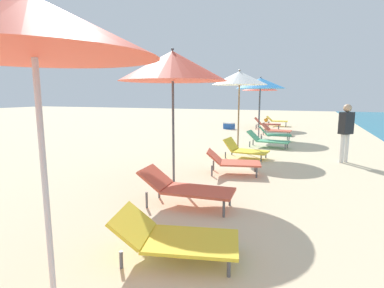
{
  "coord_description": "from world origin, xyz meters",
  "views": [
    {
      "loc": [
        1.57,
        1.85,
        1.85
      ],
      "look_at": [
        -0.66,
        7.61,
        0.84
      ],
      "focal_mm": 28.09,
      "sensor_mm": 36.0,
      "label": 1
    }
  ],
  "objects": [
    {
      "name": "umbrella_fifth",
      "position": [
        -0.45,
        15.42,
        2.36
      ],
      "size": [
        2.19,
        2.19,
        2.65
      ],
      "color": "#4C4C51",
      "rests_on": "ground"
    },
    {
      "name": "lounger_third_shoreside",
      "position": [
        -0.04,
        8.66,
        0.3
      ],
      "size": [
        1.36,
        0.9,
        0.57
      ],
      "rotation": [
        0.0,
        0.0,
        0.23
      ],
      "color": "#D8593F",
      "rests_on": "ground"
    },
    {
      "name": "beach_ball",
      "position": [
        -1.14,
        23.25,
        0.15
      ],
      "size": [
        0.3,
        0.3,
        0.3
      ],
      "primitive_type": "sphere",
      "color": "orange",
      "rests_on": "ground"
    },
    {
      "name": "lounger_fifth_shoreside",
      "position": [
        0.19,
        16.35,
        0.25
      ],
      "size": [
        1.38,
        0.76,
        0.54
      ],
      "rotation": [
        0.0,
        0.0,
        -0.07
      ],
      "color": "#D8593F",
      "rests_on": "ground"
    },
    {
      "name": "umbrella_third",
      "position": [
        -1.06,
        7.57,
        2.43
      ],
      "size": [
        2.22,
        2.22,
        2.79
      ],
      "color": "#4C4C51",
      "rests_on": "ground"
    },
    {
      "name": "lounger_fourth_inland",
      "position": [
        -0.12,
        10.57,
        0.26
      ],
      "size": [
        1.3,
        0.79,
        0.57
      ],
      "rotation": [
        0.0,
        0.0,
        -0.1
      ],
      "color": "yellow",
      "rests_on": "ground"
    },
    {
      "name": "cooler_box",
      "position": [
        -2.47,
        18.01,
        0.18
      ],
      "size": [
        0.66,
        0.54,
        0.35
      ],
      "color": "#2659B2",
      "rests_on": "ground"
    },
    {
      "name": "lounger_farthest_inland",
      "position": [
        -0.51,
        18.59,
        0.33
      ],
      "size": [
        1.43,
        0.76,
        0.64
      ],
      "rotation": [
        0.0,
        0.0,
        0.06
      ],
      "color": "#D8593F",
      "rests_on": "ground"
    },
    {
      "name": "lounger_farthest_shoreside",
      "position": [
        -0.18,
        20.59,
        0.33
      ],
      "size": [
        1.28,
        0.72,
        0.6
      ],
      "rotation": [
        0.0,
        0.0,
        0.05
      ],
      "color": "yellow",
      "rests_on": "ground"
    },
    {
      "name": "umbrella_farthest",
      "position": [
        -1.1,
        19.59,
        2.32
      ],
      "size": [
        2.02,
        2.02,
        2.6
      ],
      "color": "#4C4C51",
      "rests_on": "ground"
    },
    {
      "name": "lounger_fourth_shoreside",
      "position": [
        0.26,
        12.72,
        0.27
      ],
      "size": [
        1.51,
        0.69,
        0.58
      ],
      "rotation": [
        0.0,
        0.0,
        -0.09
      ],
      "color": "#4CA572",
      "rests_on": "ground"
    },
    {
      "name": "lounger_second_shoreside",
      "position": [
        0.22,
        4.77,
        0.25
      ],
      "size": [
        1.52,
        0.98,
        0.53
      ],
      "rotation": [
        0.0,
        0.0,
        0.23
      ],
      "color": "yellow",
      "rests_on": "ground"
    },
    {
      "name": "lounger_fifth_inland",
      "position": [
        0.32,
        14.36,
        0.3
      ],
      "size": [
        1.35,
        0.84,
        0.6
      ],
      "rotation": [
        0.0,
        0.0,
        0.18
      ],
      "color": "#4CA572",
      "rests_on": "ground"
    },
    {
      "name": "person_walking_near",
      "position": [
        2.56,
        10.99,
        0.97
      ],
      "size": [
        0.41,
        0.41,
        1.61
      ],
      "rotation": [
        0.0,
        0.0,
        2.37
      ],
      "color": "silver",
      "rests_on": "ground"
    },
    {
      "name": "umbrella_fourth",
      "position": [
        -0.59,
        11.75,
        2.39
      ],
      "size": [
        1.81,
        1.81,
        2.67
      ],
      "color": "olive",
      "rests_on": "ground"
    },
    {
      "name": "umbrella_second",
      "position": [
        -0.45,
        3.67,
        2.37
      ],
      "size": [
        1.96,
        1.96,
        2.67
      ],
      "color": "silver",
      "rests_on": "ground"
    },
    {
      "name": "lounger_third_inland",
      "position": [
        -0.27,
        6.31,
        0.33
      ],
      "size": [
        1.59,
        0.72,
        0.62
      ],
      "rotation": [
        0.0,
        0.0,
        0.07
      ],
      "color": "#D8593F",
      "rests_on": "ground"
    }
  ]
}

